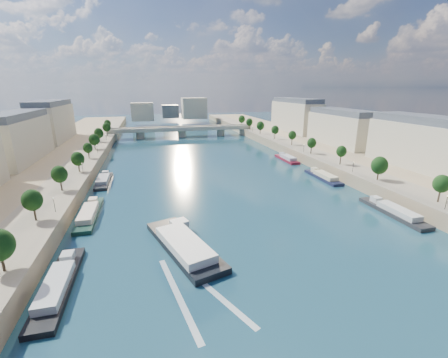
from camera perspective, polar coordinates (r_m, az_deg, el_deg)
ground at (r=123.63m, az=-1.26°, el=-0.72°), size 700.00×700.00×0.00m
quay_left at (r=128.32m, az=-34.41°, el=-1.96°), size 44.00×520.00×5.00m
quay_right at (r=155.26m, az=25.60°, el=2.23°), size 44.00×520.00×5.00m
pave_left at (r=123.10m, az=-28.08°, el=-0.40°), size 14.00×520.00×0.10m
pave_right at (r=145.60m, az=21.16°, el=2.92°), size 14.00×520.00×0.10m
trees_left at (r=123.19m, az=-27.33°, el=2.35°), size 4.80×268.80×8.26m
trees_right at (r=151.46m, az=18.61°, el=5.79°), size 4.80×268.80×8.26m
lamps_left at (r=111.96m, az=-27.16°, el=-0.39°), size 0.36×200.36×4.28m
lamps_right at (r=146.53m, az=18.72°, el=4.35°), size 0.36×200.36×4.28m
buildings_right at (r=170.13m, az=27.07°, el=8.02°), size 16.00×226.00×23.20m
skyline at (r=336.35m, az=-9.48°, el=12.87°), size 79.00×42.00×22.00m
bridge at (r=243.34m, az=-8.06°, el=9.16°), size 112.00×12.00×8.15m
tour_barge at (r=74.79m, az=-7.67°, el=-12.34°), size 17.18×31.34×4.09m
wake at (r=61.68m, az=-5.63°, el=-20.68°), size 15.21×25.80×0.04m
moored_barges_left at (r=70.93m, az=-28.71°, el=-16.60°), size 5.00×158.86×3.60m
moored_barges_right at (r=109.22m, az=28.30°, el=-4.82°), size 5.00×159.97×3.60m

